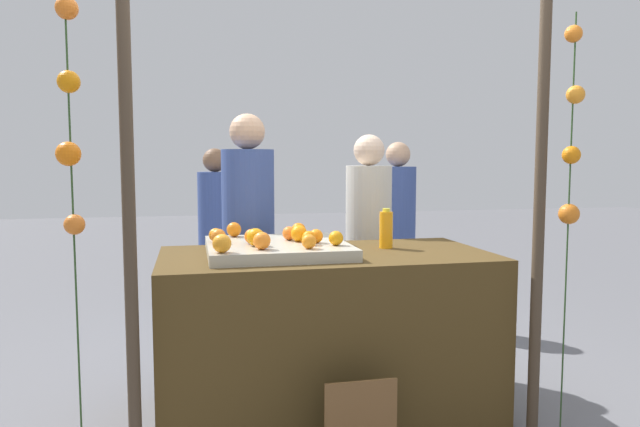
# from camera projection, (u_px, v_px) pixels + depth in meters

# --- Properties ---
(ground_plane) EXTENTS (24.00, 24.00, 0.00)m
(ground_plane) POSITION_uv_depth(u_px,v_px,m) (326.00, 412.00, 3.21)
(ground_plane) COLOR slate
(stall_counter) EXTENTS (1.76, 0.89, 0.89)m
(stall_counter) POSITION_uv_depth(u_px,v_px,m) (326.00, 334.00, 3.17)
(stall_counter) COLOR #4C3819
(stall_counter) RESTS_ON ground_plane
(orange_tray) EXTENTS (0.73, 0.73, 0.06)m
(orange_tray) POSITION_uv_depth(u_px,v_px,m) (277.00, 248.00, 3.10)
(orange_tray) COLOR #B2AD99
(orange_tray) RESTS_ON stall_counter
(orange_0) EXTENTS (0.09, 0.09, 0.09)m
(orange_0) POSITION_uv_depth(u_px,v_px,m) (299.00, 234.00, 3.12)
(orange_0) COLOR orange
(orange_0) RESTS_ON orange_tray
(orange_1) EXTENTS (0.08, 0.08, 0.08)m
(orange_1) POSITION_uv_depth(u_px,v_px,m) (299.00, 230.00, 3.31)
(orange_1) COLOR orange
(orange_1) RESTS_ON orange_tray
(orange_2) EXTENTS (0.08, 0.08, 0.08)m
(orange_2) POSITION_uv_depth(u_px,v_px,m) (289.00, 233.00, 3.19)
(orange_2) COLOR orange
(orange_2) RESTS_ON orange_tray
(orange_3) EXTENTS (0.08, 0.08, 0.08)m
(orange_3) POSITION_uv_depth(u_px,v_px,m) (336.00, 238.00, 2.99)
(orange_3) COLOR orange
(orange_3) RESTS_ON orange_tray
(orange_4) EXTENTS (0.07, 0.07, 0.07)m
(orange_4) POSITION_uv_depth(u_px,v_px,m) (316.00, 236.00, 3.08)
(orange_4) COLOR orange
(orange_4) RESTS_ON orange_tray
(orange_5) EXTENTS (0.09, 0.09, 0.09)m
(orange_5) POSITION_uv_depth(u_px,v_px,m) (262.00, 241.00, 2.85)
(orange_5) COLOR orange
(orange_5) RESTS_ON orange_tray
(orange_6) EXTENTS (0.08, 0.08, 0.08)m
(orange_6) POSITION_uv_depth(u_px,v_px,m) (234.00, 230.00, 3.33)
(orange_6) COLOR orange
(orange_6) RESTS_ON orange_tray
(orange_7) EXTENTS (0.07, 0.07, 0.07)m
(orange_7) POSITION_uv_depth(u_px,v_px,m) (309.00, 242.00, 2.87)
(orange_7) COLOR orange
(orange_7) RESTS_ON orange_tray
(orange_8) EXTENTS (0.08, 0.08, 0.08)m
(orange_8) POSITION_uv_depth(u_px,v_px,m) (252.00, 236.00, 3.05)
(orange_8) COLOR orange
(orange_8) RESTS_ON orange_tray
(orange_9) EXTENTS (0.07, 0.07, 0.07)m
(orange_9) POSITION_uv_depth(u_px,v_px,m) (216.00, 235.00, 3.12)
(orange_9) COLOR orange
(orange_9) RESTS_ON orange_tray
(orange_10) EXTENTS (0.09, 0.09, 0.09)m
(orange_10) POSITION_uv_depth(u_px,v_px,m) (222.00, 243.00, 2.74)
(orange_10) COLOR orange
(orange_10) RESTS_ON orange_tray
(orange_11) EXTENTS (0.08, 0.08, 0.08)m
(orange_11) POSITION_uv_depth(u_px,v_px,m) (218.00, 236.00, 3.05)
(orange_11) COLOR orange
(orange_11) RESTS_ON orange_tray
(orange_12) EXTENTS (0.07, 0.07, 0.07)m
(orange_12) POSITION_uv_depth(u_px,v_px,m) (309.00, 238.00, 3.00)
(orange_12) COLOR orange
(orange_12) RESTS_ON orange_tray
(orange_13) EXTENTS (0.09, 0.09, 0.09)m
(orange_13) POSITION_uv_depth(u_px,v_px,m) (256.00, 237.00, 2.96)
(orange_13) COLOR orange
(orange_13) RESTS_ON orange_tray
(juice_bottle) EXTENTS (0.08, 0.08, 0.23)m
(juice_bottle) POSITION_uv_depth(u_px,v_px,m) (386.00, 229.00, 3.29)
(juice_bottle) COLOR orange
(juice_bottle) RESTS_ON stall_counter
(vendor_left) EXTENTS (0.34, 0.34, 1.68)m
(vendor_left) POSITION_uv_depth(u_px,v_px,m) (249.00, 254.00, 3.77)
(vendor_left) COLOR #384C8C
(vendor_left) RESTS_ON ground_plane
(vendor_right) EXTENTS (0.31, 0.31, 1.56)m
(vendor_right) POSITION_uv_depth(u_px,v_px,m) (368.00, 257.00, 3.99)
(vendor_right) COLOR beige
(vendor_right) RESTS_ON ground_plane
(crowd_person_0) EXTENTS (0.30, 0.30, 1.49)m
(crowd_person_0) POSITION_uv_depth(u_px,v_px,m) (216.00, 241.00, 5.01)
(crowd_person_0) COLOR #384C8C
(crowd_person_0) RESTS_ON ground_plane
(crowd_person_1) EXTENTS (0.31, 0.31, 1.54)m
(crowd_person_1) POSITION_uv_depth(u_px,v_px,m) (397.00, 239.00, 4.97)
(crowd_person_1) COLOR #384C8C
(crowd_person_1) RESTS_ON ground_plane
(canopy_post_left) EXTENTS (0.06, 0.06, 2.24)m
(canopy_post_left) POSITION_uv_depth(u_px,v_px,m) (129.00, 224.00, 2.43)
(canopy_post_left) COLOR #473828
(canopy_post_left) RESTS_ON ground_plane
(canopy_post_right) EXTENTS (0.06, 0.06, 2.24)m
(canopy_post_right) POSITION_uv_depth(u_px,v_px,m) (539.00, 215.00, 2.84)
(canopy_post_right) COLOR #473828
(canopy_post_right) RESTS_ON ground_plane
(garland_strand_left) EXTENTS (0.11, 0.10, 2.09)m
(garland_strand_left) POSITION_uv_depth(u_px,v_px,m) (70.00, 122.00, 2.33)
(garland_strand_left) COLOR #2D4C23
(garland_strand_left) RESTS_ON ground_plane
(garland_strand_right) EXTENTS (0.10, 0.11, 2.09)m
(garland_strand_right) POSITION_uv_depth(u_px,v_px,m) (572.00, 143.00, 2.80)
(garland_strand_right) COLOR #2D4C23
(garland_strand_right) RESTS_ON ground_plane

